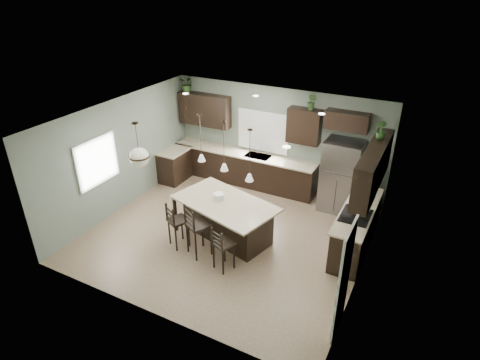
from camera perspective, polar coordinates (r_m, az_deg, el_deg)
name	(u,v)px	position (r m, az deg, el deg)	size (l,w,h in m)	color
ground	(228,234)	(9.40, -1.68, -7.66)	(6.00, 6.00, 0.00)	#9E8466
pantry_door	(344,280)	(6.81, 14.53, -13.67)	(0.04, 0.82, 2.04)	white
window_back	(263,131)	(11.01, 3.29, 6.92)	(1.35, 0.02, 1.00)	white
window_left	(97,161)	(9.76, -19.73, 2.51)	(0.02, 1.10, 1.00)	white
left_return_cabs	(174,166)	(11.70, -9.31, 2.02)	(0.60, 0.90, 0.90)	black
left_return_countertop	(174,151)	(11.50, -9.40, 4.12)	(0.66, 0.96, 0.04)	#C5B895
back_lower_cabs	(243,168)	(11.39, 0.48, 1.66)	(4.20, 0.60, 0.90)	black
back_countertop	(243,154)	(11.17, 0.45, 3.79)	(4.20, 0.66, 0.04)	#C5B895
sink_inset	(258,156)	(10.99, 2.54, 3.42)	(0.70, 0.45, 0.01)	gray
faucet	(257,152)	(10.91, 2.49, 4.06)	(0.02, 0.02, 0.28)	silver
back_upper_left	(205,110)	(11.54, -5.04, 9.92)	(1.55, 0.34, 0.90)	black
back_upper_right	(304,126)	(10.34, 9.11, 7.59)	(0.85, 0.34, 0.90)	black
fridge_header	(347,121)	(9.99, 14.97, 8.11)	(1.05, 0.34, 0.45)	black
right_lower_cabs	(356,229)	(9.11, 16.22, -6.71)	(0.60, 2.35, 0.90)	black
right_countertop	(358,210)	(8.87, 16.48, -4.16)	(0.66, 2.35, 0.04)	#C5B895
cooktop	(356,216)	(8.62, 16.11, -4.88)	(0.58, 0.75, 0.02)	black
wall_oven_front	(339,232)	(8.93, 13.92, -7.16)	(0.01, 0.72, 0.60)	gray
right_upper_cabs	(373,168)	(8.38, 18.40, 1.64)	(0.34, 2.35, 0.90)	black
microwave	(365,191)	(8.32, 17.31, -1.50)	(0.40, 0.75, 0.40)	gray
refrigerator	(341,176)	(10.20, 14.16, 0.51)	(0.90, 0.74, 1.85)	gray
kitchen_island	(225,220)	(9.04, -2.10, -5.71)	(2.25, 1.28, 0.92)	black
serving_dish	(218,196)	(8.88, -3.09, -2.35)	(0.24, 0.24, 0.14)	white
bar_stool_left	(178,225)	(8.85, -8.75, -6.32)	(0.39, 0.39, 1.06)	black
bar_stool_center	(199,230)	(8.50, -5.89, -7.07)	(0.45, 0.45, 1.21)	black
bar_stool_right	(224,248)	(8.13, -2.34, -9.65)	(0.37, 0.37, 1.00)	black
pendant_left	(201,138)	(8.67, -5.64, 5.99)	(0.17, 0.17, 1.10)	white
pendant_center	(224,146)	(8.20, -2.31, 4.81)	(0.17, 0.17, 1.10)	white
pendant_right	(250,156)	(7.76, 1.38, 3.48)	(0.17, 0.17, 1.10)	white
chandelier	(138,145)	(8.33, -14.35, 4.88)	(0.44, 0.44, 0.95)	beige
plant_back_left	(187,84)	(11.61, -7.52, 13.41)	(0.42, 0.36, 0.47)	#2E4920
plant_back_right	(312,102)	(10.07, 10.20, 10.89)	(0.23, 0.18, 0.41)	#2F5023
plant_right_wall	(381,130)	(8.59, 19.42, 6.69)	(0.20, 0.20, 0.36)	#315A27
room_shell	(227,168)	(8.53, -1.83, 1.72)	(6.00, 6.00, 6.00)	slate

